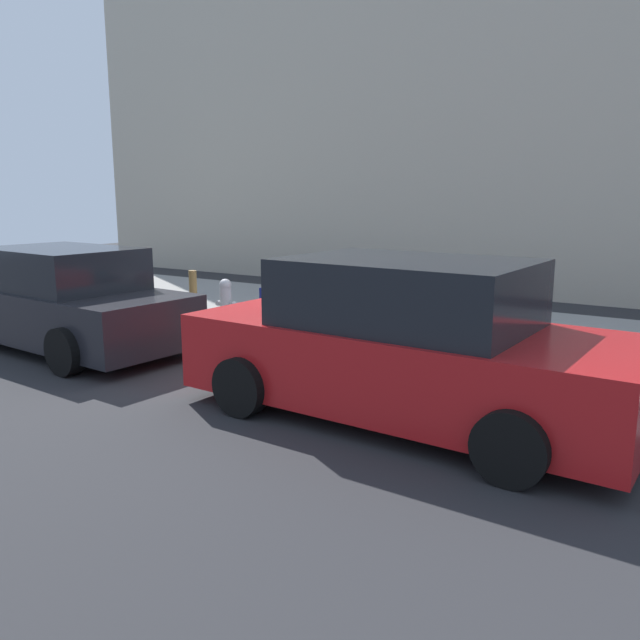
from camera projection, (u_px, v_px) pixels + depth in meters
name	position (u px, v px, depth m)	size (l,w,h in m)	color
ground_plane	(279.00, 354.00, 9.42)	(40.00, 40.00, 0.00)	#28282B
sidewalk_curb	(362.00, 322.00, 11.47)	(18.00, 5.00, 0.14)	gray
building_facade_sidewalk_side	(488.00, 64.00, 15.45)	(24.00, 3.00, 10.84)	#B2A893
suitcase_navy_0	(489.00, 341.00, 8.45)	(0.43, 0.27, 0.75)	navy
suitcase_teal_1	(452.00, 335.00, 8.73)	(0.48, 0.25, 0.86)	#0F606B
suitcase_black_2	(416.00, 331.00, 9.10)	(0.50, 0.28, 0.81)	black
suitcase_silver_3	(378.00, 322.00, 9.33)	(0.48, 0.30, 0.93)	#9EA0A8
suitcase_maroon_4	(354.00, 318.00, 9.70)	(0.36, 0.27, 0.95)	maroon
suitcase_olive_5	(324.00, 320.00, 9.89)	(0.44, 0.28, 0.85)	#59601E
suitcase_red_6	(295.00, 315.00, 10.13)	(0.42, 0.25, 0.88)	red
suitcase_navy_7	(274.00, 308.00, 10.49)	(0.45, 0.22, 0.74)	navy
fire_hydrant	(226.00, 300.00, 10.96)	(0.39, 0.21, 0.77)	#99999E
bollard_post	(193.00, 296.00, 11.15)	(0.14, 0.14, 0.89)	brown
parked_car_red_0	(406.00, 345.00, 6.62)	(4.74, 2.25, 1.68)	#AD1619
parked_car_charcoal_1	(64.00, 302.00, 9.68)	(4.48, 2.16, 1.54)	black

